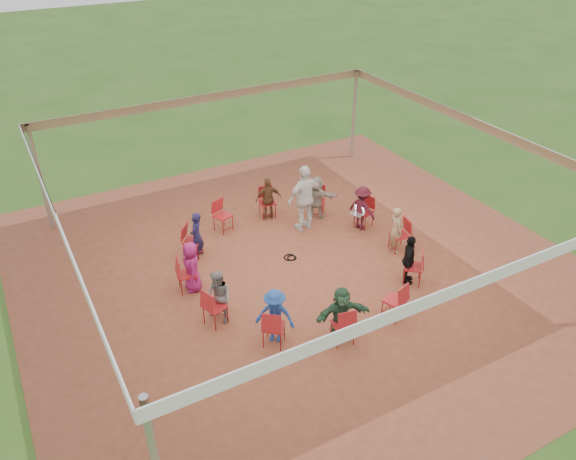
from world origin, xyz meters
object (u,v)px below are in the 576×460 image
person_seated_5 (219,297)px  person_seated_8 (409,260)px  chair_9 (395,300)px  person_seated_2 (268,199)px  chair_11 (399,235)px  chair_0 (364,212)px  person_seated_3 (197,236)px  person_seated_0 (362,208)px  chair_7 (274,327)px  chair_1 (317,201)px  person_seated_7 (341,314)px  person_seated_1 (317,197)px  chair_10 (413,267)px  chair_6 (215,307)px  cable_coil (291,258)px  laptop (358,211)px  chair_5 (187,274)px  chair_3 (223,216)px  chair_4 (193,241)px  chair_8 (343,324)px  person_seated_9 (396,230)px  person_seated_6 (275,316)px  standing_person (305,198)px  person_seated_4 (192,267)px

person_seated_5 → person_seated_8: bearing=60.0°
chair_9 → person_seated_8: 1.40m
person_seated_2 → chair_11: bearing=136.3°
chair_0 → person_seated_3: 4.63m
chair_9 → person_seated_0: person_seated_0 is taller
chair_7 → person_seated_8: bearing=46.3°
person_seated_0 → person_seated_2: (-1.98, 1.70, 0.00)m
chair_1 → person_seated_7: (-2.27, -4.63, 0.18)m
person_seated_7 → person_seated_3: bearing=120.0°
person_seated_1 → person_seated_5: 5.04m
chair_10 → chair_6: bearing=120.0°
chair_1 → cable_coil: 2.38m
person_seated_1 → laptop: bearing=158.3°
chair_5 → person_seated_0: bearing=104.7°
chair_3 → laptop: bearing=131.9°
chair_4 → chair_8: size_ratio=1.00×
chair_3 → person_seated_1: person_seated_1 is taller
laptop → person_seated_5: bearing=90.0°
person_seated_7 → chair_7: bearing=169.8°
chair_3 → person_seated_2: size_ratio=0.72×
chair_9 → person_seated_1: 4.63m
chair_10 → person_seated_2: person_seated_2 is taller
chair_0 → chair_3: same height
person_seated_2 → person_seated_7: (-0.97, -5.13, 0.00)m
person_seated_1 → person_seated_3: size_ratio=1.00×
chair_8 → person_seated_9: size_ratio=0.72×
chair_0 → chair_8: bearing=120.0°
chair_4 → person_seated_6: size_ratio=0.72×
chair_4 → person_seated_6: bearing=46.3°
chair_8 → person_seated_5: person_seated_5 is taller
chair_6 → cable_coil: (2.62, 1.40, -0.43)m
chair_6 → person_seated_8: size_ratio=0.72×
chair_5 → laptop: size_ratio=2.22×
person_seated_3 → person_seated_8: (3.95, -3.41, 0.00)m
person_seated_9 → person_seated_5: bearing=105.0°
chair_10 → chair_9: bearing=165.0°
chair_5 → chair_8: size_ratio=1.00×
chair_5 → person_seated_6: (0.98, -2.49, 0.18)m
person_seated_5 → chair_7: bearing=10.2°
chair_1 → person_seated_9: (0.78, -2.56, 0.18)m
standing_person → person_seated_5: bearing=30.5°
person_seated_8 → chair_6: bearing=120.7°
chair_6 → chair_8: size_ratio=1.00×
chair_6 → person_seated_0: (5.04, 1.76, 0.18)m
person_seated_0 → person_seated_3: same height
chair_1 → person_seated_6: person_seated_6 is taller
chair_7 → person_seated_9: person_seated_9 is taller
person_seated_4 → person_seated_5: bearing=15.0°
person_seated_7 → person_seated_0: bearing=60.0°
person_seated_0 → person_seated_7: bearing=120.0°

